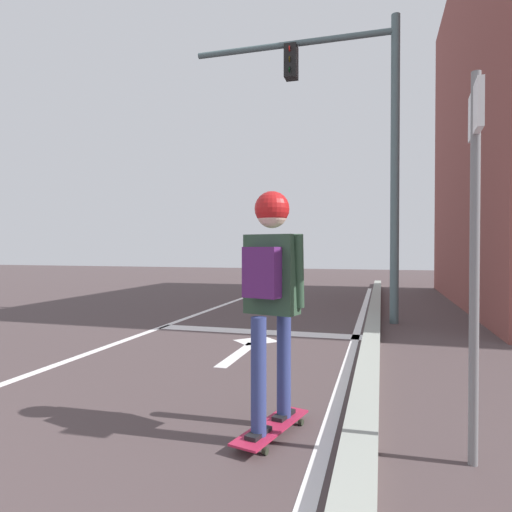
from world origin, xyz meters
The scene contains 10 objects.
lane_line_center centered at (0.08, 6.00, 0.00)m, with size 0.12×20.00×0.01m, color silver.
lane_line_curbside centered at (3.42, 6.00, 0.00)m, with size 0.12×20.00×0.01m, color silver.
stop_bar centered at (1.83, 7.35, 0.00)m, with size 3.48×0.40×0.01m, color silver.
lane_arrow_stem centered at (2.00, 5.81, 0.00)m, with size 0.16×1.40×0.01m, color silver.
lane_arrow_head centered at (2.00, 6.66, 0.00)m, with size 0.56×0.44×0.01m, color silver.
curb_strip centered at (3.67, 6.00, 0.07)m, with size 0.24×24.00×0.14m, color #999F96.
skateboard centered at (3.03, 3.48, 0.06)m, with size 0.42×0.87×0.08m.
skater centered at (3.02, 3.46, 1.19)m, with size 0.47×0.63×1.73m.
traffic_signal_mast centered at (3.24, 8.85, 3.81)m, with size 3.97×0.34×5.67m.
street_sign_post centered at (4.37, 3.41, 1.62)m, with size 0.07×0.44×2.51m.
Camera 1 is at (3.80, 0.33, 1.39)m, focal length 30.91 mm.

